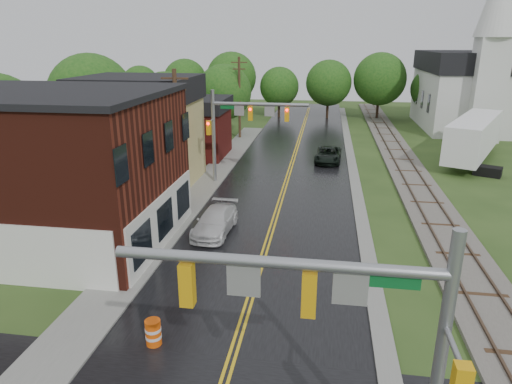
% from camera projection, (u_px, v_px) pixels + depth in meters
% --- Properties ---
extents(main_road, '(10.00, 90.00, 0.02)m').
position_uv_depth(main_road, '(289.00, 174.00, 38.25)').
color(main_road, black).
rests_on(main_road, ground).
extents(curb_right, '(0.80, 70.00, 0.12)m').
position_uv_depth(curb_right, '(351.00, 162.00, 42.16)').
color(curb_right, gray).
rests_on(curb_right, ground).
extents(sidewalk_left, '(2.40, 50.00, 0.12)m').
position_uv_depth(sidewalk_left, '(201.00, 189.00, 34.46)').
color(sidewalk_left, gray).
rests_on(sidewalk_left, ground).
extents(brick_building, '(14.30, 10.30, 8.30)m').
position_uv_depth(brick_building, '(37.00, 168.00, 24.68)').
color(brick_building, '#4B1910').
rests_on(brick_building, ground).
extents(yellow_house, '(8.00, 7.00, 6.40)m').
position_uv_depth(yellow_house, '(142.00, 143.00, 35.08)').
color(yellow_house, tan).
rests_on(yellow_house, ground).
extents(darkred_building, '(7.00, 6.00, 4.40)m').
position_uv_depth(darkred_building, '(189.00, 134.00, 43.69)').
color(darkred_building, '#3F0F0C').
rests_on(darkred_building, ground).
extents(church, '(10.40, 18.40, 20.00)m').
position_uv_depth(church, '(469.00, 82.00, 55.76)').
color(church, silver).
rests_on(church, ground).
extents(railroad, '(3.20, 80.00, 0.30)m').
position_uv_depth(railroad, '(403.00, 163.00, 41.46)').
color(railroad, '#59544C').
rests_on(railroad, ground).
extents(traffic_signal_near, '(7.34, 0.30, 7.20)m').
position_uv_depth(traffic_signal_near, '(343.00, 318.00, 9.93)').
color(traffic_signal_near, gray).
rests_on(traffic_signal_near, ground).
extents(traffic_signal_far, '(7.34, 0.43, 7.20)m').
position_uv_depth(traffic_signal_far, '(241.00, 120.00, 34.36)').
color(traffic_signal_far, gray).
rests_on(traffic_signal_far, ground).
extents(utility_pole_b, '(1.80, 0.28, 9.00)m').
position_uv_depth(utility_pole_b, '(178.00, 135.00, 30.24)').
color(utility_pole_b, '#382616').
rests_on(utility_pole_b, ground).
extents(utility_pole_c, '(1.80, 0.28, 9.00)m').
position_uv_depth(utility_pole_c, '(239.00, 97.00, 50.86)').
color(utility_pole_c, '#382616').
rests_on(utility_pole_c, ground).
extents(tree_left_b, '(7.60, 7.60, 9.69)m').
position_uv_depth(tree_left_b, '(93.00, 99.00, 40.80)').
color(tree_left_b, black).
rests_on(tree_left_b, ground).
extents(tree_left_c, '(6.00, 6.00, 7.65)m').
position_uv_depth(tree_left_c, '(167.00, 102.00, 48.10)').
color(tree_left_c, black).
rests_on(tree_left_c, ground).
extents(tree_left_e, '(6.40, 6.40, 8.16)m').
position_uv_depth(tree_left_e, '(225.00, 94.00, 52.91)').
color(tree_left_e, black).
rests_on(tree_left_e, ground).
extents(suv_dark, '(2.54, 4.98, 1.35)m').
position_uv_depth(suv_dark, '(328.00, 155.00, 41.95)').
color(suv_dark, black).
rests_on(suv_dark, ground).
extents(pickup_white, '(2.16, 4.81, 1.37)m').
position_uv_depth(pickup_white, '(215.00, 222.00, 26.53)').
color(pickup_white, silver).
rests_on(pickup_white, ground).
extents(semi_trailer, '(7.99, 12.94, 4.04)m').
position_uv_depth(semi_trailer, '(474.00, 136.00, 41.64)').
color(semi_trailer, black).
rests_on(semi_trailer, ground).
extents(construction_barrel, '(0.69, 0.69, 1.02)m').
position_uv_depth(construction_barrel, '(153.00, 333.00, 16.75)').
color(construction_barrel, '#EF520A').
rests_on(construction_barrel, ground).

